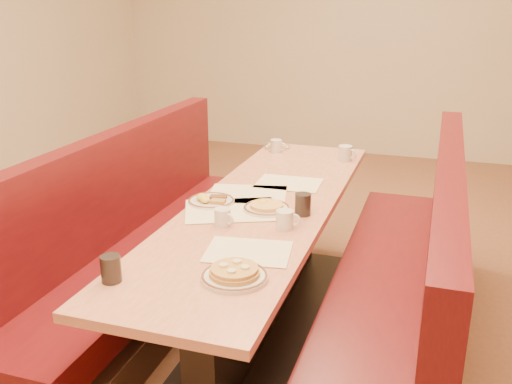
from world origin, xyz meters
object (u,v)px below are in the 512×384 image
(diner_table, at_px, (263,269))
(pancake_plate, at_px, (234,274))
(coffee_mug_d, at_px, (277,146))
(eggs_plate, at_px, (211,200))
(booth_right, at_px, (403,292))
(coffee_mug_b, at_px, (223,217))
(coffee_mug_a, at_px, (285,219))
(coffee_mug_c, at_px, (346,153))
(soda_tumbler_mid, at_px, (303,204))
(booth_left, at_px, (142,253))
(soda_tumbler_near, at_px, (111,269))

(diner_table, distance_m, pancake_plate, 0.93)
(pancake_plate, height_order, coffee_mug_d, coffee_mug_d)
(diner_table, height_order, eggs_plate, eggs_plate)
(booth_right, xyz_separation_m, coffee_mug_b, (-0.82, -0.35, 0.43))
(diner_table, relative_size, coffee_mug_a, 21.79)
(eggs_plate, distance_m, coffee_mug_c, 1.16)
(booth_right, distance_m, coffee_mug_a, 0.75)
(eggs_plate, bearing_deg, soda_tumbler_mid, -1.82)
(eggs_plate, height_order, coffee_mug_a, coffee_mug_a)
(booth_right, distance_m, eggs_plate, 1.07)
(booth_right, bearing_deg, booth_left, 180.00)
(coffee_mug_b, bearing_deg, soda_tumbler_near, -84.16)
(diner_table, xyz_separation_m, booth_left, (-0.73, 0.00, -0.01))
(diner_table, distance_m, coffee_mug_a, 0.55)
(booth_right, distance_m, soda_tumbler_near, 1.48)
(pancake_plate, distance_m, coffee_mug_b, 0.54)
(coffee_mug_a, xyz_separation_m, coffee_mug_d, (-0.42, 1.30, -0.00))
(coffee_mug_a, bearing_deg, booth_left, 152.75)
(pancake_plate, height_order, soda_tumbler_mid, soda_tumbler_mid)
(booth_right, xyz_separation_m, coffee_mug_d, (-0.96, 1.01, 0.43))
(booth_left, height_order, pancake_plate, booth_left)
(booth_left, xyz_separation_m, eggs_plate, (0.47, -0.08, 0.40))
(booth_right, height_order, soda_tumbler_mid, booth_right)
(booth_right, relative_size, coffee_mug_c, 20.29)
(soda_tumbler_mid, bearing_deg, pancake_plate, -96.53)
(diner_table, height_order, booth_left, booth_left)
(booth_right, bearing_deg, pancake_plate, -125.15)
(pancake_plate, bearing_deg, coffee_mug_c, 86.39)
(coffee_mug_d, height_order, soda_tumbler_mid, soda_tumbler_mid)
(eggs_plate, distance_m, soda_tumbler_near, 0.91)
(booth_right, xyz_separation_m, eggs_plate, (-0.99, -0.08, 0.40))
(booth_left, distance_m, soda_tumbler_mid, 1.07)
(booth_left, distance_m, eggs_plate, 0.63)
(booth_right, bearing_deg, coffee_mug_d, 133.44)
(eggs_plate, height_order, coffee_mug_d, coffee_mug_d)
(pancake_plate, distance_m, coffee_mug_a, 0.54)
(coffee_mug_c, bearing_deg, booth_right, -44.61)
(coffee_mug_a, bearing_deg, pancake_plate, -105.08)
(diner_table, relative_size, booth_left, 1.00)
(diner_table, xyz_separation_m, soda_tumbler_mid, (0.23, -0.10, 0.43))
(diner_table, height_order, coffee_mug_c, coffee_mug_c)
(pancake_plate, bearing_deg, diner_table, 100.10)
(coffee_mug_a, xyz_separation_m, soda_tumbler_mid, (0.03, 0.19, 0.01))
(coffee_mug_a, bearing_deg, diner_table, 114.25)
(pancake_plate, distance_m, soda_tumbler_mid, 0.74)
(coffee_mug_b, bearing_deg, coffee_mug_a, 33.69)
(eggs_plate, bearing_deg, coffee_mug_c, 63.27)
(coffee_mug_d, bearing_deg, eggs_plate, -78.87)
(booth_left, xyz_separation_m, coffee_mug_c, (0.99, 0.95, 0.44))
(coffee_mug_b, relative_size, soda_tumbler_near, 1.00)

